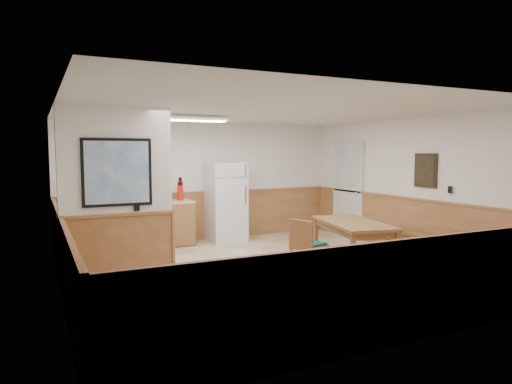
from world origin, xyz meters
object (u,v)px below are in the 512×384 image
dining_chair (305,242)px  fire_extinguisher (180,190)px  refrigerator (226,202)px  soap_bottle (97,199)px  dining_bench (421,240)px  dining_table (353,228)px

dining_chair → fire_extinguisher: bearing=91.1°
refrigerator → fire_extinguisher: bearing=175.8°
fire_extinguisher → soap_bottle: size_ratio=2.38×
refrigerator → dining_bench: bearing=-52.3°
refrigerator → fire_extinguisher: size_ratio=3.57×
fire_extinguisher → dining_chair: bearing=-88.8°
soap_bottle → dining_bench: bearing=-32.4°
dining_bench → dining_chair: size_ratio=1.79×
dining_chair → soap_bottle: bearing=113.1°
refrigerator → dining_bench: (2.41, -3.08, -0.49)m
dining_bench → dining_chair: 2.33m
dining_chair → fire_extinguisher: size_ratio=1.83×
refrigerator → soap_bottle: (-2.58, 0.08, 0.17)m
dining_bench → fire_extinguisher: 4.68m
dining_chair → fire_extinguisher: fire_extinguisher is taller
dining_table → soap_bottle: soap_bottle is taller
dining_bench → fire_extinguisher: size_ratio=3.28×
dining_table → dining_chair: (-0.92, -0.02, -0.16)m
dining_chair → fire_extinguisher: 3.31m
dining_bench → soap_bottle: (-4.98, 3.16, 0.66)m
refrigerator → dining_chair: 3.03m
refrigerator → dining_table: refrigerator is taller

